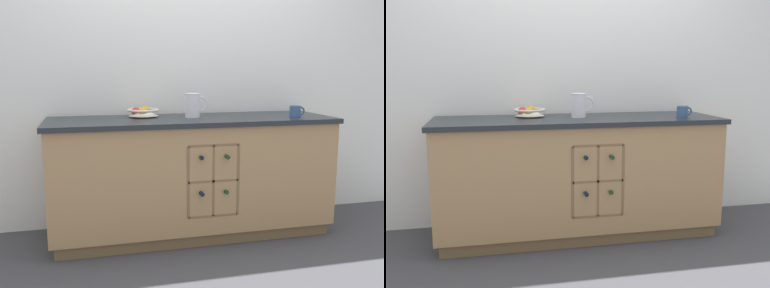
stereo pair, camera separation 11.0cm
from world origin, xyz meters
TOP-DOWN VIEW (x-y plane):
  - ground_plane at (0.00, 0.00)m, footprint 14.00×14.00m
  - back_wall at (0.00, 0.37)m, footprint 4.43×0.06m
  - kitchen_island at (0.00, -0.00)m, footprint 2.07×0.67m
  - fruit_bowl at (-0.34, 0.14)m, footprint 0.24×0.24m
  - white_pitcher at (0.01, 0.03)m, footprint 0.17×0.11m
  - ceramic_mug at (0.75, -0.14)m, footprint 0.12×0.08m

SIDE VIEW (x-z plane):
  - ground_plane at x=0.00m, z-range 0.00..0.00m
  - kitchen_island at x=0.00m, z-range 0.01..0.89m
  - fruit_bowl at x=-0.34m, z-range 0.88..0.96m
  - ceramic_mug at x=0.75m, z-range 0.88..0.97m
  - white_pitcher at x=0.01m, z-range 0.88..1.06m
  - back_wall at x=0.00m, z-range 0.00..2.55m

